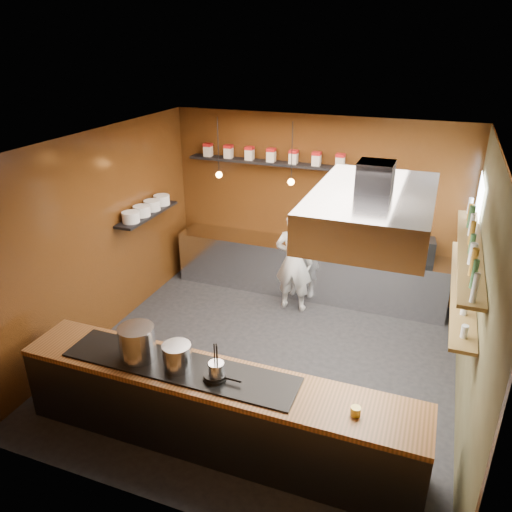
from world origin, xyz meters
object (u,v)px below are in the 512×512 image
at_px(stockpot_large, 137,343).
at_px(chef, 294,262).
at_px(extractor_hood, 372,209).
at_px(espresso_machine, 422,250).
at_px(stockpot_small, 177,357).

distance_m(stockpot_large, chef, 3.32).
xyz_separation_m(extractor_hood, stockpot_large, (-2.18, -1.23, -1.38)).
bearing_deg(espresso_machine, chef, -169.19).
bearing_deg(espresso_machine, extractor_hood, -108.08).
distance_m(stockpot_small, espresso_machine, 4.41).
xyz_separation_m(espresso_machine, chef, (-1.89, -0.60, -0.25)).
xyz_separation_m(stockpot_small, chef, (0.31, 3.22, -0.25)).
relative_size(stockpot_large, chef, 0.23).
relative_size(stockpot_large, stockpot_small, 1.29).
height_order(espresso_machine, chef, chef).
height_order(stockpot_large, stockpot_small, stockpot_large).
height_order(stockpot_small, chef, chef).
height_order(extractor_hood, chef, extractor_hood).
bearing_deg(stockpot_large, extractor_hood, 29.41).
bearing_deg(extractor_hood, stockpot_large, -150.59).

